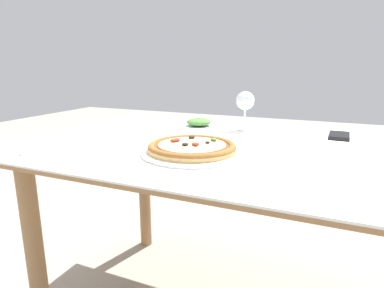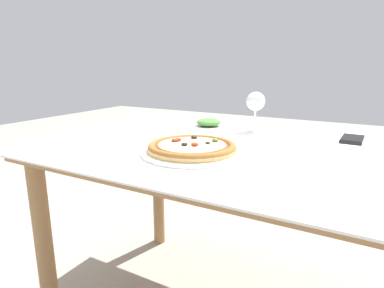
# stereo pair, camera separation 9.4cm
# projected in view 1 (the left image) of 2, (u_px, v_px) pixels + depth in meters

# --- Properties ---
(dining_table) EXTENTS (1.50, 0.92, 0.70)m
(dining_table) POSITION_uv_depth(u_px,v_px,m) (251.00, 168.00, 1.07)
(dining_table) COLOR #997047
(dining_table) RESTS_ON ground_plane
(pizza_plate) EXTENTS (0.30, 0.30, 0.04)m
(pizza_plate) POSITION_uv_depth(u_px,v_px,m) (192.00, 148.00, 0.95)
(pizza_plate) COLOR white
(pizza_plate) RESTS_ON dining_table
(fork) EXTENTS (0.05, 0.17, 0.00)m
(fork) POSITION_uv_depth(u_px,v_px,m) (48.00, 148.00, 1.01)
(fork) COLOR silver
(fork) RESTS_ON dining_table
(wine_glass_far_left) EXTENTS (0.07, 0.07, 0.16)m
(wine_glass_far_left) POSITION_uv_depth(u_px,v_px,m) (245.00, 102.00, 1.29)
(wine_glass_far_left) COLOR silver
(wine_glass_far_left) RESTS_ON dining_table
(cell_phone) EXTENTS (0.08, 0.15, 0.01)m
(cell_phone) POSITION_uv_depth(u_px,v_px,m) (339.00, 136.00, 1.18)
(cell_phone) COLOR black
(cell_phone) RESTS_ON dining_table
(side_plate) EXTENTS (0.18, 0.18, 0.04)m
(side_plate) POSITION_uv_depth(u_px,v_px,m) (199.00, 124.00, 1.34)
(side_plate) COLOR white
(side_plate) RESTS_ON dining_table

